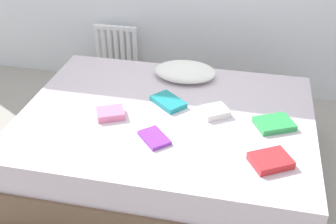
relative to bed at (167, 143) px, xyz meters
The scene contains 10 objects.
ground_plane 0.25m from the bed, ahead, with size 8.00×8.00×0.00m, color #9E998E.
bed is the anchor object (origin of this frame).
radiator 1.42m from the bed, 122.27° to the left, with size 0.42×0.04×0.48m.
pillow 0.61m from the bed, 86.44° to the left, with size 0.47×0.34×0.11m, color white.
textbook_pink 0.47m from the bed, 162.24° to the right, with size 0.18×0.14×0.05m, color pink.
textbook_white 0.43m from the bed, ahead, with size 0.17×0.15×0.05m, color white.
textbook_teal 0.30m from the bed, 96.22° to the left, with size 0.24×0.15×0.04m, color teal.
textbook_purple 0.40m from the bed, 91.93° to the right, with size 0.20×0.13×0.03m, color purple.
textbook_green 0.76m from the bed, ahead, with size 0.23×0.18×0.04m, color green.
textbook_red 0.84m from the bed, 29.19° to the right, with size 0.22×0.17×0.05m, color red.
Camera 1 is at (0.51, -2.31, 2.05)m, focal length 44.67 mm.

